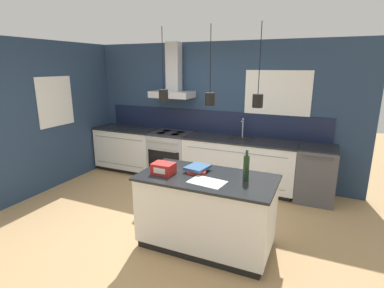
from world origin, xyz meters
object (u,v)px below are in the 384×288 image
at_px(red_supply_box, 163,168).
at_px(bottle_on_island, 246,167).
at_px(dishwasher, 316,174).
at_px(book_stack, 197,169).
at_px(oven_range, 171,155).

bearing_deg(red_supply_box, bottle_on_island, 11.99).
bearing_deg(dishwasher, book_stack, -126.28).
height_order(oven_range, dishwasher, same).
relative_size(dishwasher, red_supply_box, 3.52).
xyz_separation_m(bottle_on_island, red_supply_box, (-0.96, -0.20, -0.08)).
distance_m(bottle_on_island, book_stack, 0.63).
height_order(dishwasher, bottle_on_island, bottle_on_island).
relative_size(oven_range, bottle_on_island, 2.58).
distance_m(book_stack, red_supply_box, 0.42).
relative_size(oven_range, dishwasher, 1.00).
height_order(oven_range, bottle_on_island, bottle_on_island).
xyz_separation_m(book_stack, red_supply_box, (-0.34, -0.24, 0.03)).
relative_size(dishwasher, book_stack, 2.84).
xyz_separation_m(dishwasher, red_supply_box, (-1.68, -2.06, 0.52)).
xyz_separation_m(oven_range, bottle_on_island, (1.95, -1.85, 0.61)).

